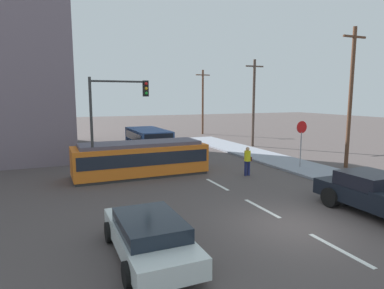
{
  "coord_description": "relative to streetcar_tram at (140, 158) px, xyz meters",
  "views": [
    {
      "loc": [
        -7.61,
        -8.84,
        4.5
      ],
      "look_at": [
        -0.31,
        8.63,
        1.77
      ],
      "focal_mm": 30.84,
      "sensor_mm": 36.0,
      "label": 1
    }
  ],
  "objects": [
    {
      "name": "stop_sign",
      "position": [
        9.73,
        -2.16,
        1.19
      ],
      "size": [
        0.76,
        0.07,
        2.88
      ],
      "color": "gray",
      "rests_on": "sidewalk_curb_right"
    },
    {
      "name": "streetcar_tram",
      "position": [
        0.0,
        0.0,
        0.0
      ],
      "size": [
        7.59,
        2.66,
        1.95
      ],
      "color": "orange",
      "rests_on": "ground"
    },
    {
      "name": "utility_pole_far",
      "position": [
        12.27,
        18.28,
        3.03
      ],
      "size": [
        1.8,
        0.24,
        7.72
      ],
      "color": "brown",
      "rests_on": "ground"
    },
    {
      "name": "traffic_light_mast",
      "position": [
        -1.59,
        -1.04,
        2.83
      ],
      "size": [
        3.07,
        0.33,
        5.5
      ],
      "color": "#333333",
      "rests_on": "ground"
    },
    {
      "name": "lane_stripe_2",
      "position": [
        3.15,
        -3.56,
        -1.0
      ],
      "size": [
        0.16,
        2.4,
        0.01
      ],
      "primitive_type": "cube",
      "color": "silver",
      "rests_on": "ground"
    },
    {
      "name": "pedestrian_crossing",
      "position": [
        5.66,
        -2.44,
        -0.06
      ],
      "size": [
        0.49,
        0.36,
        1.67
      ],
      "color": "navy",
      "rests_on": "ground"
    },
    {
      "name": "lane_stripe_4",
      "position": [
        3.15,
        12.0,
        -1.0
      ],
      "size": [
        0.16,
        2.4,
        0.01
      ],
      "primitive_type": "cube",
      "color": "silver",
      "rests_on": "ground"
    },
    {
      "name": "utility_pole_mid",
      "position": [
        12.29,
        7.21,
        3.08
      ],
      "size": [
        1.8,
        0.24,
        7.81
      ],
      "color": "#4D3C33",
      "rests_on": "ground"
    },
    {
      "name": "lane_stripe_0",
      "position": [
        3.15,
        -11.56,
        -1.0
      ],
      "size": [
        0.16,
        2.4,
        0.01
      ],
      "primitive_type": "cube",
      "color": "silver",
      "rests_on": "ground"
    },
    {
      "name": "parked_sedan_near",
      "position": [
        -2.17,
        -9.74,
        -0.38
      ],
      "size": [
        2.04,
        4.52,
        1.19
      ],
      "color": "silver",
      "rests_on": "ground"
    },
    {
      "name": "ground_plane",
      "position": [
        3.15,
        0.44,
        -1.01
      ],
      "size": [
        120.0,
        120.0,
        0.0
      ],
      "primitive_type": "plane",
      "color": "#4D4442"
    },
    {
      "name": "lane_stripe_3",
      "position": [
        3.15,
        6.0,
        -1.0
      ],
      "size": [
        0.16,
        2.4,
        0.01
      ],
      "primitive_type": "cube",
      "color": "silver",
      "rests_on": "ground"
    },
    {
      "name": "city_bus",
      "position": [
        2.58,
        7.83,
        0.07
      ],
      "size": [
        2.64,
        5.85,
        1.88
      ],
      "color": "#2F4D87",
      "rests_on": "ground"
    },
    {
      "name": "pickup_truck_parked",
      "position": [
        6.86,
        -9.94,
        -0.21
      ],
      "size": [
        2.3,
        5.01,
        1.55
      ],
      "color": "black",
      "rests_on": "ground"
    },
    {
      "name": "utility_pole_near",
      "position": [
        12.73,
        -3.0,
        3.55
      ],
      "size": [
        1.8,
        0.24,
        8.75
      ],
      "color": "brown",
      "rests_on": "ground"
    },
    {
      "name": "lane_stripe_1",
      "position": [
        3.15,
        -7.56,
        -1.0
      ],
      "size": [
        0.16,
        2.4,
        0.01
      ],
      "primitive_type": "cube",
      "color": "silver",
      "rests_on": "ground"
    },
    {
      "name": "sidewalk_curb_right",
      "position": [
        9.95,
        -3.56,
        -0.94
      ],
      "size": [
        3.2,
        36.0,
        0.14
      ],
      "primitive_type": "cube",
      "color": "gray",
      "rests_on": "ground"
    }
  ]
}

